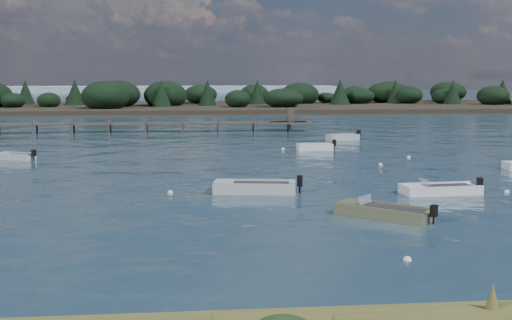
{
  "coord_description": "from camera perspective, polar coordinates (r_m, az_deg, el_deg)",
  "views": [
    {
      "loc": [
        -7.71,
        -28.53,
        6.65
      ],
      "look_at": [
        -3.51,
        14.0,
        1.0
      ],
      "focal_mm": 45.0,
      "sensor_mm": 36.0,
      "label": 1
    }
  ],
  "objects": [
    {
      "name": "buoy_extra_a",
      "position": [
        53.76,
        13.42,
        0.22
      ],
      "size": [
        0.32,
        0.32,
        0.32
      ],
      "primitive_type": "sphere",
      "color": "silver",
      "rests_on": "ground"
    },
    {
      "name": "tender_far_white",
      "position": [
        57.56,
        5.26,
        1.04
      ],
      "size": [
        3.52,
        1.38,
        1.2
      ],
      "color": "silver",
      "rests_on": "ground"
    },
    {
      "name": "ground",
      "position": [
        89.12,
        -0.66,
        3.25
      ],
      "size": [
        400.0,
        400.0,
        0.0
      ],
      "primitive_type": "plane",
      "color": "#182C39",
      "rests_on": "ground"
    },
    {
      "name": "buoy_e",
      "position": [
        58.1,
        2.42,
        0.95
      ],
      "size": [
        0.32,
        0.32,
        0.32
      ],
      "primitive_type": "sphere",
      "color": "silver",
      "rests_on": "ground"
    },
    {
      "name": "jetty",
      "position": [
        78.01,
        -16.01,
        3.08
      ],
      "size": [
        64.5,
        3.2,
        3.4
      ],
      "color": "#463C33",
      "rests_on": "ground"
    },
    {
      "name": "tender_far_grey_b",
      "position": [
        66.82,
        7.72,
        1.91
      ],
      "size": [
        3.79,
        2.17,
        1.27
      ],
      "color": "#A5AAAC",
      "rests_on": "ground"
    },
    {
      "name": "dinghy_mid_grey",
      "position": [
        36.72,
        -0.13,
        -2.63
      ],
      "size": [
        5.15,
        2.49,
        1.28
      ],
      "color": "#A5AAAC",
      "rests_on": "ground"
    },
    {
      "name": "buoy_a",
      "position": [
        24.12,
        13.3,
        -8.68
      ],
      "size": [
        0.32,
        0.32,
        0.32
      ],
      "primitive_type": "sphere",
      "color": "silver",
      "rests_on": "ground"
    },
    {
      "name": "buoy_c",
      "position": [
        36.88,
        -7.63,
        -2.93
      ],
      "size": [
        0.32,
        0.32,
        0.32
      ],
      "primitive_type": "sphere",
      "color": "silver",
      "rests_on": "ground"
    },
    {
      "name": "buoy_extra_b",
      "position": [
        48.9,
        11.01,
        -0.43
      ],
      "size": [
        0.32,
        0.32,
        0.32
      ],
      "primitive_type": "sphere",
      "color": "silver",
      "rests_on": "ground"
    },
    {
      "name": "tender_far_grey",
      "position": [
        54.52,
        -20.57,
        0.2
      ],
      "size": [
        3.36,
        2.27,
        1.08
      ],
      "color": "#A5AAAC",
      "rests_on": "ground"
    },
    {
      "name": "dinghy_mid_white_a",
      "position": [
        37.81,
        16.04,
        -2.67
      ],
      "size": [
        4.8,
        1.98,
        1.11
      ],
      "color": "silver",
      "rests_on": "ground"
    },
    {
      "name": "far_headland",
      "position": [
        132.71,
        8.67,
        5.43
      ],
      "size": [
        190.0,
        40.0,
        5.8
      ],
      "color": "black",
      "rests_on": "ground"
    },
    {
      "name": "shore_lip",
      "position": [
        19.25,
        18.87,
        -13.11
      ],
      "size": [
        160.0,
        0.6,
        0.3
      ],
      "primitive_type": "cube",
      "color": "black",
      "rests_on": "ground"
    },
    {
      "name": "dinghy_near_olive",
      "position": [
        31.0,
        11.24,
        -4.72
      ],
      "size": [
        4.42,
        4.23,
        1.18
      ],
      "color": "#6D6B48",
      "rests_on": "ground"
    },
    {
      "name": "buoy_b",
      "position": [
        39.49,
        21.39,
        -2.69
      ],
      "size": [
        0.32,
        0.32,
        0.32
      ],
      "primitive_type": "sphere",
      "color": "silver",
      "rests_on": "ground"
    }
  ]
}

